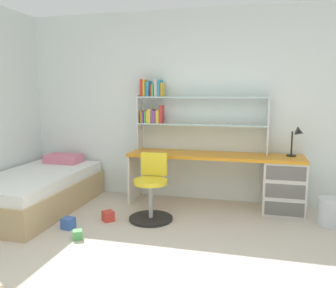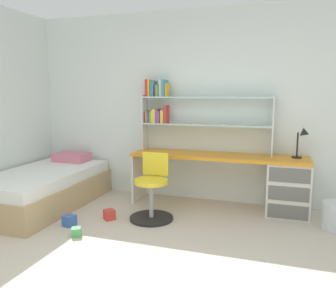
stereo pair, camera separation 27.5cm
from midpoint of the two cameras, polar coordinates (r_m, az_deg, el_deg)
The scene contains 10 objects.
room_shell at distance 3.91m, azimuth -19.44°, elevation 5.31°, with size 6.09×6.48×2.62m.
desk at distance 4.51m, azimuth 13.68°, elevation -5.72°, with size 2.26×0.51×0.70m.
bookshelf_hutch at distance 4.66m, azimuth 0.31°, elevation 5.84°, with size 1.76×0.22×0.98m.
desk_lamp at distance 4.49m, azimuth 19.19°, elevation 1.14°, with size 0.20×0.17×0.38m.
swivel_chair at distance 4.11m, azimuth -4.74°, elevation -8.33°, with size 0.52×0.52×0.78m.
bed_platform at distance 4.83m, azimuth -22.60°, elevation -7.20°, with size 1.04×1.89×0.60m.
waste_bin at distance 4.31m, azimuth 23.83°, elevation -10.34°, with size 0.28×0.28×0.31m, color silver.
toy_block_red_2 at distance 4.19m, azimuth -11.85°, elevation -11.71°, with size 0.12×0.12×0.12m, color red.
toy_block_green_3 at distance 3.80m, azimuth -16.94°, elevation -14.31°, with size 0.09×0.09×0.09m, color #479E51.
toy_block_blue_5 at distance 4.09m, azimuth -18.22°, elevation -12.47°, with size 0.12×0.12×0.12m, color #3860B7.
Camera 1 is at (0.69, -1.96, 1.49)m, focal length 36.55 mm.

